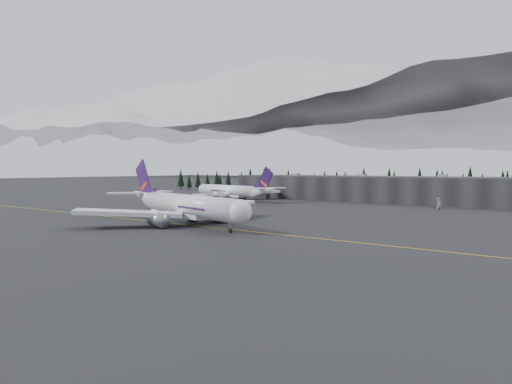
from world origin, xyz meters
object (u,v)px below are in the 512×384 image
Objects in this scene: jet_main at (181,205)px; gse_vehicle_a at (268,197)px; jet_parked at (234,191)px; gse_vehicle_b at (439,207)px; terminal at (380,189)px.

jet_main is 113.28m from gse_vehicle_a.
gse_vehicle_b is (97.22, 13.42, -4.13)m from jet_parked.
jet_parked is at bearing 134.98° from jet_main.
jet_main reaches higher than gse_vehicle_a.
jet_main is 1.12× the size of jet_parked.
gse_vehicle_a is at bearing 126.77° from jet_main.
terminal reaches higher than gse_vehicle_a.
gse_vehicle_a is (6.14, 21.70, -4.17)m from jet_parked.
jet_main is at bearing -95.91° from terminal.
terminal is 29.38× the size of gse_vehicle_a.
gse_vehicle_b is (91.07, -8.29, 0.04)m from gse_vehicle_a.
terminal is 34.18× the size of gse_vehicle_b.
gse_vehicle_b is (36.17, -28.50, -5.50)m from terminal.
jet_main is 108.70m from gse_vehicle_b.
terminal is at bearing -134.27° from jet_parked.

